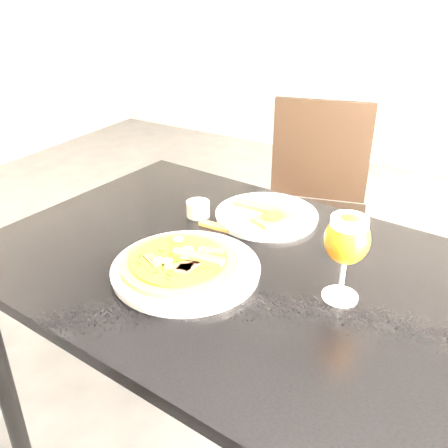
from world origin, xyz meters
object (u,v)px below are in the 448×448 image
Objects in this scene: pizza at (180,262)px; beer_glass at (347,240)px; dining_table at (240,296)px; chair_far at (314,206)px.

pizza is 0.36m from beer_glass.
chair_far is at bearing 104.68° from dining_table.
chair_far is (-0.16, 0.89, -0.17)m from dining_table.
beer_glass is (0.24, -0.01, 0.22)m from dining_table.
dining_table is 6.75× the size of beer_glass.
pizza reaches higher than dining_table.
beer_glass is (0.40, -0.90, 0.39)m from chair_far.
chair_far is at bearing 93.48° from pizza.
chair_far is 1.03m from pizza.
chair_far is 1.06m from beer_glass.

